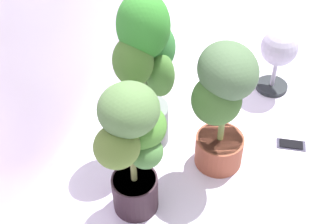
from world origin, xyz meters
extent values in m
plane|color=silver|center=(0.00, 0.00, 0.00)|extent=(8.00, 8.00, 0.00)
cylinder|color=brown|center=(0.04, 0.11, 0.08)|extent=(0.23, 0.23, 0.16)
cylinder|color=#3E3225|center=(0.04, 0.11, 0.15)|extent=(0.21, 0.21, 0.02)
cylinder|color=olive|center=(0.04, 0.11, 0.38)|extent=(0.03, 0.03, 0.45)
ellipsoid|color=#45613F|center=(0.04, 0.11, 0.55)|extent=(0.38, 0.37, 0.22)
ellipsoid|color=#3A6029|center=(-0.02, 0.14, 0.44)|extent=(0.27, 0.26, 0.22)
cylinder|color=#2D1D24|center=(-0.34, 0.39, 0.09)|extent=(0.20, 0.20, 0.18)
cylinder|color=#422B22|center=(-0.34, 0.39, 0.17)|extent=(0.18, 0.18, 0.02)
cylinder|color=olive|center=(-0.34, 0.39, 0.40)|extent=(0.03, 0.03, 0.45)
ellipsoid|color=#4D703D|center=(-0.34, 0.39, 0.58)|extent=(0.26, 0.25, 0.19)
ellipsoid|color=#54702D|center=(-0.42, 0.40, 0.46)|extent=(0.22, 0.22, 0.16)
ellipsoid|color=#447C2D|center=(-0.28, 0.37, 0.44)|extent=(0.23, 0.22, 0.17)
ellipsoid|color=#427136|center=(-0.33, 0.33, 0.36)|extent=(0.16, 0.15, 0.13)
cylinder|color=slate|center=(0.06, 0.49, 0.11)|extent=(0.21, 0.21, 0.22)
cylinder|color=#492E1F|center=(0.06, 0.49, 0.21)|extent=(0.19, 0.19, 0.02)
cylinder|color=#5C7D43|center=(0.06, 0.49, 0.47)|extent=(0.02, 0.02, 0.51)
ellipsoid|color=#30802A|center=(0.06, 0.49, 0.67)|extent=(0.24, 0.24, 0.30)
ellipsoid|color=#426C28|center=(-0.02, 0.51, 0.54)|extent=(0.25, 0.25, 0.23)
ellipsoid|color=#347A36|center=(0.13, 0.47, 0.52)|extent=(0.25, 0.25, 0.25)
ellipsoid|color=#447431|center=(0.07, 0.42, 0.42)|extent=(0.19, 0.19, 0.22)
cube|color=#2F2D3F|center=(0.27, -0.21, 0.00)|extent=(0.09, 0.15, 0.01)
cube|color=black|center=(0.27, -0.21, 0.01)|extent=(0.07, 0.12, 0.00)
cylinder|color=black|center=(0.68, -0.03, 0.01)|extent=(0.18, 0.18, 0.03)
cylinder|color=#A09BAF|center=(0.68, -0.03, 0.10)|extent=(0.02, 0.02, 0.16)
sphere|color=#A09BAF|center=(0.68, -0.03, 0.28)|extent=(0.23, 0.23, 0.20)
camera|label=1|loc=(-1.40, -0.15, 1.67)|focal=48.10mm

